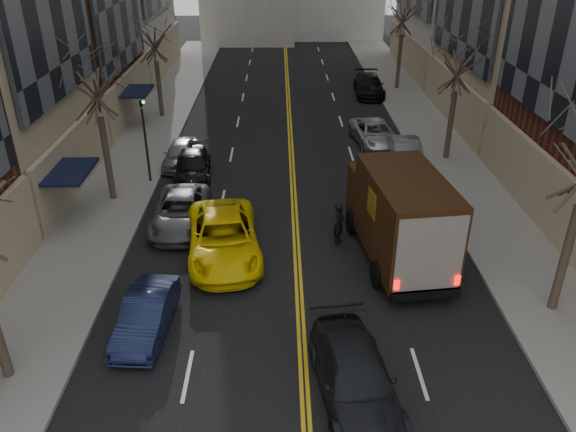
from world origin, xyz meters
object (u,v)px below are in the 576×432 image
Objects in this scene: ups_truck at (399,216)px; observer_sedan at (355,377)px; pedestrian at (339,223)px; taxi at (223,237)px.

ups_truck is 1.37× the size of observer_sedan.
ups_truck is 2.72m from pedestrian.
observer_sedan is (-2.57, -7.44, -1.19)m from ups_truck.
taxi is 3.29× the size of pedestrian.
pedestrian reaches higher than taxi.
observer_sedan is 0.87× the size of taxi.
observer_sedan is 8.72m from pedestrian.
pedestrian is at bearing 79.64° from observer_sedan.
taxi is 4.85m from pedestrian.
ups_truck is 7.96m from observer_sedan.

